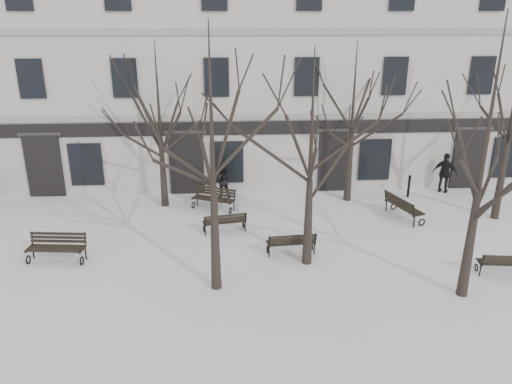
{
  "coord_description": "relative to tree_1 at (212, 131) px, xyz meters",
  "views": [
    {
      "loc": [
        -1.55,
        -14.47,
        8.23
      ],
      "look_at": [
        -0.54,
        3.0,
        1.8
      ],
      "focal_mm": 35.0,
      "sensor_mm": 36.0,
      "label": 1
    }
  ],
  "objects": [
    {
      "name": "pedestrian_c",
      "position": [
        10.66,
        8.09,
        -5.01
      ],
      "size": [
        1.18,
        1.05,
        1.92
      ],
      "primitive_type": "imported",
      "rotation": [
        0.0,
        0.0,
        2.5
      ],
      "color": "black",
      "rests_on": "ground"
    },
    {
      "name": "tree_4",
      "position": [
        -2.4,
        7.13,
        -0.61
      ],
      "size": [
        4.93,
        4.93,
        7.04
      ],
      "color": "black",
      "rests_on": "ground"
    },
    {
      "name": "bench_0",
      "position": [
        -5.52,
        2.09,
        -4.47
      ],
      "size": [
        2.02,
        0.9,
        0.99
      ],
      "rotation": [
        0.0,
        0.0,
        -0.1
      ],
      "color": "black",
      "rests_on": "ground"
    },
    {
      "name": "tree_5",
      "position": [
        5.85,
        7.34,
        -0.63
      ],
      "size": [
        4.9,
        4.9,
        7.01
      ],
      "color": "black",
      "rests_on": "ground"
    },
    {
      "name": "building",
      "position": [
        2.0,
        13.69,
        0.51
      ],
      "size": [
        40.4,
        10.2,
        11.4
      ],
      "color": "beige",
      "rests_on": "ground"
    },
    {
      "name": "tree_3",
      "position": [
        7.51,
        -0.85,
        0.15
      ],
      "size": [
        5.77,
        5.77,
        8.25
      ],
      "color": "black",
      "rests_on": "ground"
    },
    {
      "name": "tree_1",
      "position": [
        0.0,
        0.0,
        0.0
      ],
      "size": [
        5.61,
        5.61,
        8.01
      ],
      "color": "black",
      "rests_on": "ground"
    },
    {
      "name": "tree_2",
      "position": [
        3.08,
        1.44,
        -0.49
      ],
      "size": [
        5.06,
        5.06,
        7.22
      ],
      "color": "black",
      "rests_on": "ground"
    },
    {
      "name": "bollard_b",
      "position": [
        8.76,
        7.54,
        -4.43
      ],
      "size": [
        0.14,
        0.14,
        1.07
      ],
      "color": "black",
      "rests_on": "ground"
    },
    {
      "name": "bench_4",
      "position": [
        0.26,
        4.11,
        -4.55
      ],
      "size": [
        1.75,
        0.9,
        0.84
      ],
      "rotation": [
        0.0,
        0.0,
        3.33
      ],
      "color": "black",
      "rests_on": "ground"
    },
    {
      "name": "bench_2",
      "position": [
        9.39,
        0.23,
        -4.56
      ],
      "size": [
        1.7,
        0.79,
        0.83
      ],
      "rotation": [
        0.0,
        0.0,
        3.02
      ],
      "color": "black",
      "rests_on": "ground"
    },
    {
      "name": "bench_1",
      "position": [
        2.62,
        2.1,
        -4.53
      ],
      "size": [
        1.77,
        0.77,
        0.87
      ],
      "rotation": [
        0.0,
        0.0,
        3.22
      ],
      "color": "black",
      "rests_on": "ground"
    },
    {
      "name": "bench_3",
      "position": [
        -0.21,
        6.58,
        -4.49
      ],
      "size": [
        1.96,
        1.37,
        0.94
      ],
      "rotation": [
        0.0,
        0.0,
        -0.42
      ],
      "color": "black",
      "rests_on": "ground"
    },
    {
      "name": "bench_5",
      "position": [
        7.64,
        5.08,
        -4.47
      ],
      "size": [
        1.28,
        2.07,
        0.99
      ],
      "rotation": [
        0.0,
        0.0,
        1.89
      ],
      "color": "black",
      "rests_on": "ground"
    },
    {
      "name": "bollard_a",
      "position": [
        -0.34,
        7.67,
        -4.41
      ],
      "size": [
        0.14,
        0.14,
        1.12
      ],
      "color": "black",
      "rests_on": "ground"
    },
    {
      "name": "ground",
      "position": [
        2.0,
        0.73,
        -5.01
      ],
      "size": [
        100.0,
        100.0,
        0.0
      ],
      "primitive_type": "plane",
      "color": "white",
      "rests_on": "ground"
    },
    {
      "name": "pedestrian_b",
      "position": [
        0.15,
        7.99,
        -5.01
      ],
      "size": [
        0.83,
        0.66,
        1.66
      ],
      "primitive_type": "imported",
      "rotation": [
        0.0,
        0.0,
        3.19
      ],
      "color": "black",
      "rests_on": "ground"
    }
  ]
}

